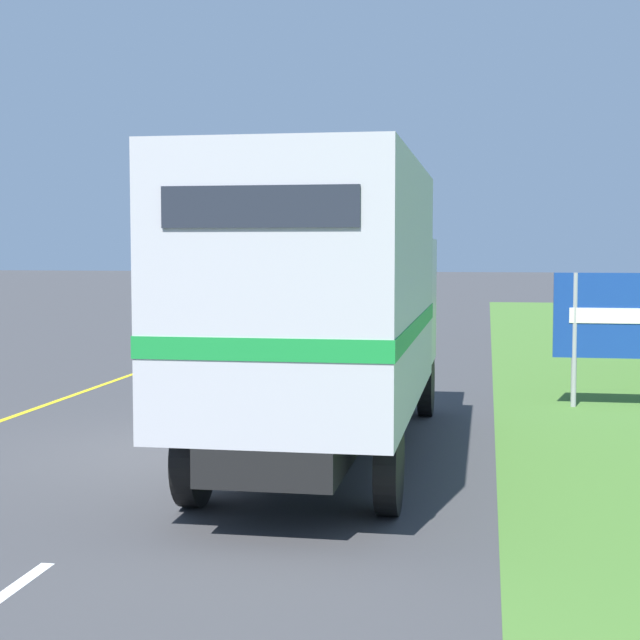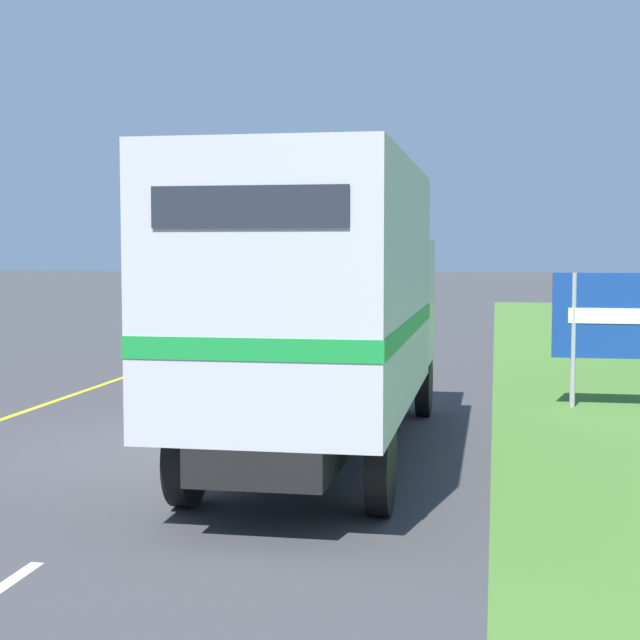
{
  "view_description": "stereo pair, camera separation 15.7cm",
  "coord_description": "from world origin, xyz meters",
  "views": [
    {
      "loc": [
        3.57,
        -12.06,
        2.61
      ],
      "look_at": [
        0.3,
        7.06,
        1.2
      ],
      "focal_mm": 55.0,
      "sensor_mm": 36.0,
      "label": 1
    },
    {
      "loc": [
        3.72,
        -12.03,
        2.61
      ],
      "look_at": [
        0.3,
        7.06,
        1.2
      ],
      "focal_mm": 55.0,
      "sensor_mm": 36.0,
      "label": 2
    }
  ],
  "objects": [
    {
      "name": "centre_dash_far",
      "position": [
        0.0,
        20.5,
        0.0
      ],
      "size": [
        0.12,
        2.6,
        0.01
      ],
      "primitive_type": "cube",
      "color": "white",
      "rests_on": "ground"
    },
    {
      "name": "ground_plane",
      "position": [
        0.0,
        0.0,
        0.0
      ],
      "size": [
        200.0,
        200.0,
        0.0
      ],
      "primitive_type": "plane",
      "color": "#3D3D3F"
    },
    {
      "name": "centre_dash_mid_b",
      "position": [
        0.0,
        13.9,
        0.0
      ],
      "size": [
        0.12,
        2.6,
        0.01
      ],
      "primitive_type": "cube",
      "color": "white",
      "rests_on": "ground"
    },
    {
      "name": "centre_dash_near",
      "position": [
        0.0,
        0.7,
        0.0
      ],
      "size": [
        0.12,
        2.6,
        0.01
      ],
      "primitive_type": "cube",
      "color": "white",
      "rests_on": "ground"
    },
    {
      "name": "edge_line_yellow",
      "position": [
        -3.7,
        9.84,
        0.0
      ],
      "size": [
        0.12,
        53.77,
        0.01
      ],
      "primitive_type": "cube",
      "color": "yellow",
      "rests_on": "ground"
    },
    {
      "name": "horse_trailer_truck",
      "position": [
        1.65,
        -0.29,
        1.99
      ],
      "size": [
        2.33,
        7.84,
        3.58
      ],
      "color": "black",
      "rests_on": "ground"
    },
    {
      "name": "highway_sign",
      "position": [
        5.85,
        4.47,
        1.51
      ],
      "size": [
        2.31,
        0.09,
        2.56
      ],
      "color": "#9E9EA3",
      "rests_on": "ground"
    },
    {
      "name": "lead_car_white",
      "position": [
        -2.01,
        14.08,
        1.04
      ],
      "size": [
        1.8,
        3.85,
        2.09
      ],
      "color": "black",
      "rests_on": "ground"
    },
    {
      "name": "centre_dash_mid_a",
      "position": [
        0.0,
        7.3,
        0.0
      ],
      "size": [
        0.12,
        2.6,
        0.01
      ],
      "primitive_type": "cube",
      "color": "white",
      "rests_on": "ground"
    },
    {
      "name": "centre_dash_farthest",
      "position": [
        0.0,
        27.1,
        0.0
      ],
      "size": [
        0.12,
        2.6,
        0.01
      ],
      "primitive_type": "cube",
      "color": "white",
      "rests_on": "ground"
    }
  ]
}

